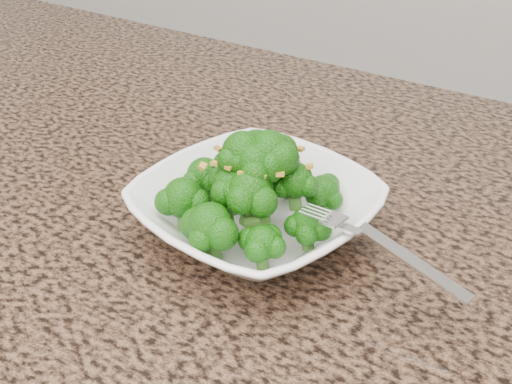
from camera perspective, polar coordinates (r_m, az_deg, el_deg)
The scene contains 5 objects.
granite_counter at distance 0.69m, azimuth -13.54°, elevation -3.75°, with size 1.64×1.04×0.03m, color brown.
bowl at distance 0.63m, azimuth -0.00°, elevation -1.74°, with size 0.22×0.22×0.05m, color white.
broccoli_pile at distance 0.59m, azimuth -0.00°, elevation 3.37°, with size 0.20×0.20×0.07m, color #175F0A, non-canonical shape.
garlic_topping at distance 0.58m, azimuth -0.00°, elevation 6.84°, with size 0.12×0.12×0.01m, color gold, non-canonical shape.
fork at distance 0.55m, azimuth 8.75°, elevation -3.45°, with size 0.18×0.03×0.01m, color silver, non-canonical shape.
Camera 1 is at (0.42, -0.07, 1.28)m, focal length 45.00 mm.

